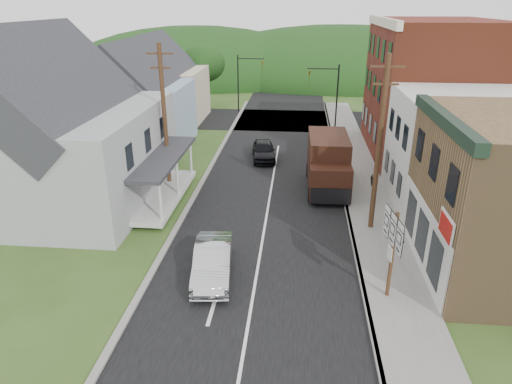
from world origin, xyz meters
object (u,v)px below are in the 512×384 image
(route_sign_cluster, at_px, (392,243))
(warning_sign, at_px, (372,190))
(delivery_van, at_px, (328,164))
(silver_sedan, at_px, (213,261))
(dark_sedan, at_px, (264,151))

(route_sign_cluster, distance_m, warning_sign, 7.10)
(warning_sign, bearing_deg, route_sign_cluster, -96.10)
(delivery_van, height_order, warning_sign, delivery_van)
(silver_sedan, distance_m, warning_sign, 9.76)
(silver_sedan, relative_size, dark_sedan, 1.09)
(route_sign_cluster, bearing_deg, warning_sign, 79.89)
(dark_sedan, height_order, warning_sign, warning_sign)
(warning_sign, bearing_deg, dark_sedan, 119.18)
(dark_sedan, bearing_deg, delivery_van, -57.71)
(silver_sedan, bearing_deg, warning_sign, 32.87)
(silver_sedan, distance_m, dark_sedan, 16.18)
(delivery_van, bearing_deg, dark_sedan, 128.66)
(route_sign_cluster, bearing_deg, silver_sedan, 164.60)
(dark_sedan, height_order, route_sign_cluster, route_sign_cluster)
(silver_sedan, relative_size, route_sign_cluster, 1.21)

